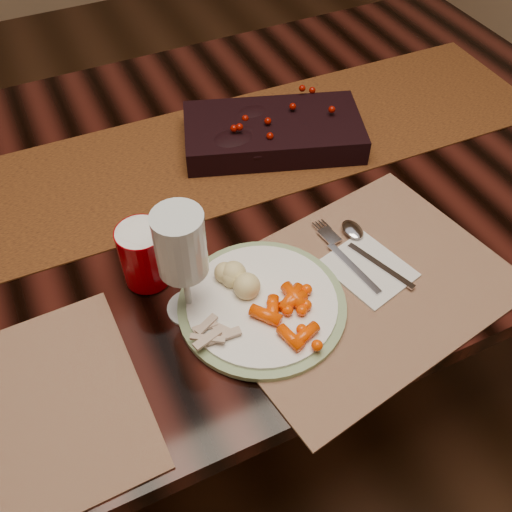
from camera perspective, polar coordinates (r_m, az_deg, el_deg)
name	(u,v)px	position (r m, az deg, el deg)	size (l,w,h in m)	color
floor	(221,381)	(1.68, -3.56, -12.36)	(5.00, 5.00, 0.00)	black
dining_table	(213,303)	(1.37, -4.30, -4.75)	(1.80, 1.00, 0.75)	black
table_runner	(163,168)	(1.14, -9.24, 8.66)	(1.63, 0.34, 0.00)	black
centerpiece	(273,129)	(1.16, 1.73, 12.60)	(0.35, 0.18, 0.07)	black
placemat_main	(359,286)	(0.93, 10.27, -2.96)	(0.47, 0.34, 0.00)	brown
dinner_plate	(262,304)	(0.88, 0.61, -4.86)	(0.26, 0.26, 0.01)	white
baby_carrots	(286,320)	(0.85, 3.00, -6.38)	(0.12, 0.10, 0.02)	#FC4500
mashed_potatoes	(235,275)	(0.88, -2.07, -1.92)	(0.08, 0.07, 0.05)	beige
turkey_shreds	(211,331)	(0.84, -4.49, -7.49)	(0.07, 0.06, 0.02)	tan
napkin	(368,269)	(0.95, 11.16, -1.28)	(0.11, 0.13, 0.00)	white
fork	(347,259)	(0.95, 9.13, -0.35)	(0.02, 0.16, 0.00)	white
spoon	(371,254)	(0.97, 11.47, 0.19)	(0.03, 0.16, 0.00)	#A6A7BB
red_cup	(144,255)	(0.90, -11.12, 0.10)	(0.08, 0.08, 0.11)	#7F0006
wine_glass	(184,267)	(0.82, -7.24, -1.08)	(0.07, 0.07, 0.20)	silver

